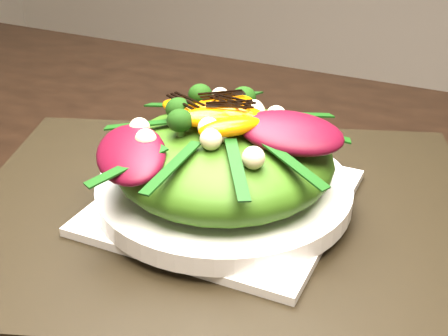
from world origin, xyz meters
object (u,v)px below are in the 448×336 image
at_px(placemat, 224,206).
at_px(orange_segment, 233,107).
at_px(dining_table, 65,184).
at_px(lettuce_mound, 224,159).
at_px(salad_bowl, 224,189).
at_px(plate_base, 224,201).

relative_size(placemat, orange_segment, 8.33).
bearing_deg(placemat, dining_table, -177.83).
distance_m(dining_table, lettuce_mound, 0.22).
bearing_deg(dining_table, placemat, 2.17).
xyz_separation_m(lettuce_mound, orange_segment, (-0.00, 0.03, 0.04)).
bearing_deg(orange_segment, lettuce_mound, -81.37).
height_order(placemat, salad_bowl, salad_bowl).
bearing_deg(salad_bowl, orange_segment, 98.63).
xyz_separation_m(salad_bowl, lettuce_mound, (0.00, 0.00, 0.03)).
height_order(lettuce_mound, orange_segment, orange_segment).
distance_m(dining_table, placemat, 0.21).
relative_size(dining_table, orange_segment, 25.48).
bearing_deg(lettuce_mound, placemat, 45.00).
xyz_separation_m(plate_base, salad_bowl, (0.00, -0.00, 0.01)).
relative_size(dining_table, salad_bowl, 6.23).
bearing_deg(salad_bowl, dining_table, -177.83).
height_order(dining_table, lettuce_mound, dining_table).
distance_m(placemat, lettuce_mound, 0.05).
relative_size(dining_table, placemat, 3.06).
xyz_separation_m(placemat, plate_base, (-0.00, -0.00, 0.01)).
bearing_deg(lettuce_mound, plate_base, 90.00).
distance_m(plate_base, salad_bowl, 0.01).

